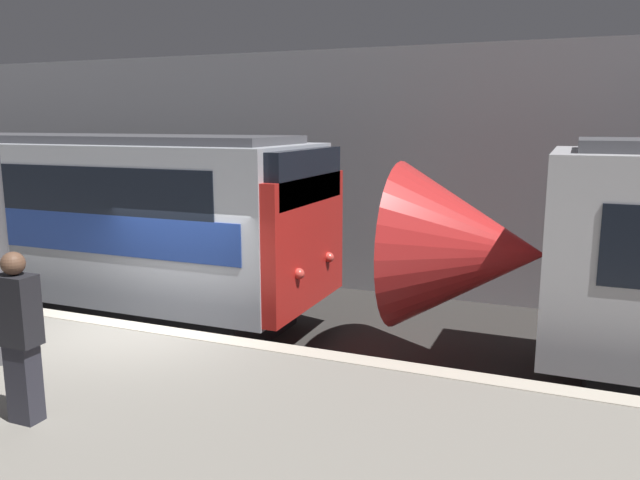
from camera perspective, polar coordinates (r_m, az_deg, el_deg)
The scene contains 4 objects.
ground_plane at distance 9.71m, azimuth -15.74°, elevation -13.09°, with size 120.00×120.00×0.00m, color #33302D.
platform at distance 8.14m, azimuth -25.18°, elevation -14.62°, with size 40.00×4.14×1.04m.
station_rear_barrier at distance 14.60m, azimuth -0.39°, elevation 6.31°, with size 50.00×0.15×5.44m.
person_waiting at distance 6.55m, azimuth -25.77°, elevation -7.73°, with size 0.38×0.24×1.67m.
Camera 1 is at (5.61, -6.92, 3.87)m, focal length 35.00 mm.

